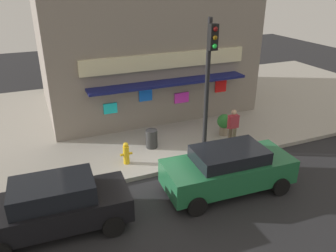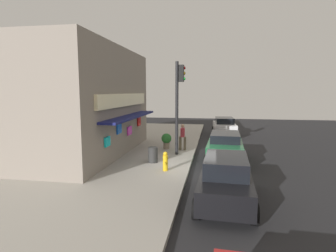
% 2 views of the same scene
% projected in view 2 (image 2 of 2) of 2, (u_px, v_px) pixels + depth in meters
% --- Properties ---
extents(ground_plane, '(52.83, 52.83, 0.00)m').
position_uv_depth(ground_plane, '(190.00, 170.00, 13.50)').
color(ground_plane, '#232326').
extents(sidewalk, '(35.22, 12.45, 0.17)m').
position_uv_depth(sidewalk, '(73.00, 163.00, 14.51)').
color(sidewalk, '#A39E93').
rests_on(sidewalk, ground_plane).
extents(corner_building, '(10.51, 8.35, 6.18)m').
position_uv_depth(corner_building, '(64.00, 101.00, 16.33)').
color(corner_building, gray).
rests_on(corner_building, sidewalk).
extents(traffic_light, '(0.32, 0.58, 5.36)m').
position_uv_depth(traffic_light, '(179.00, 96.00, 15.65)').
color(traffic_light, black).
rests_on(traffic_light, sidewalk).
extents(fire_hydrant, '(0.48, 0.24, 0.90)m').
position_uv_depth(fire_hydrant, '(165.00, 161.00, 12.73)').
color(fire_hydrant, gold).
rests_on(fire_hydrant, sidewalk).
extents(trash_can, '(0.50, 0.50, 0.80)m').
position_uv_depth(trash_can, '(153.00, 155.00, 14.24)').
color(trash_can, '#2D2D2D').
rests_on(trash_can, sidewalk).
extents(pedestrian, '(0.58, 0.46, 1.66)m').
position_uv_depth(pedestrian, '(183.00, 136.00, 17.15)').
color(pedestrian, brown).
rests_on(pedestrian, sidewalk).
extents(potted_plant_by_doorway, '(0.65, 0.65, 1.00)m').
position_uv_depth(potted_plant_by_doorway, '(166.00, 140.00, 17.61)').
color(potted_plant_by_doorway, gray).
rests_on(potted_plant_by_doorway, sidewalk).
extents(parked_car_green, '(4.54, 2.18, 1.61)m').
position_uv_depth(parked_car_green, '(225.00, 147.00, 14.99)').
color(parked_car_green, '#1E6038').
rests_on(parked_car_green, ground_plane).
extents(parked_car_black, '(4.34, 2.08, 1.64)m').
position_uv_depth(parked_car_black, '(226.00, 179.00, 9.46)').
color(parked_car_black, black).
rests_on(parked_car_black, ground_plane).
extents(parked_car_white, '(4.19, 2.17, 1.59)m').
position_uv_depth(parked_car_white, '(224.00, 126.00, 23.89)').
color(parked_car_white, silver).
rests_on(parked_car_white, ground_plane).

